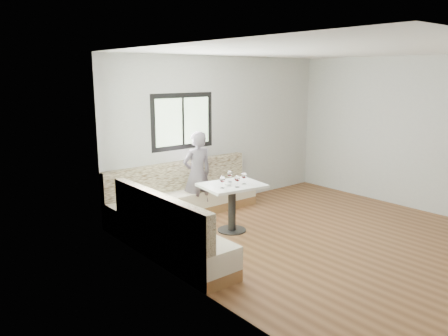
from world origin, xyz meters
The scene contains 9 objects.
room centered at (-0.08, 0.08, 1.41)m, with size 5.01×5.01×2.81m.
banquette centered at (-1.59, 1.62, 0.33)m, with size 2.90×2.80×0.95m.
table centered at (-0.91, 1.12, 0.58)m, with size 1.03×0.86×0.77m.
person centered at (-0.89, 2.08, 0.76)m, with size 0.55×0.36×1.52m, color #584E58.
olive_ramekin centered at (-1.02, 1.11, 0.79)m, with size 0.09×0.09×0.04m.
wine_glass_a centered at (-1.19, 1.03, 0.91)m, with size 0.09×0.09×0.20m.
wine_glass_b centered at (-0.98, 0.93, 0.91)m, with size 0.09×0.09×0.20m.
wine_glass_c centered at (-0.76, 1.01, 0.91)m, with size 0.09×0.09×0.20m.
wine_glass_d centered at (-0.85, 1.25, 0.91)m, with size 0.09×0.09×0.20m.
Camera 1 is at (-5.24, -3.94, 2.48)m, focal length 35.00 mm.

